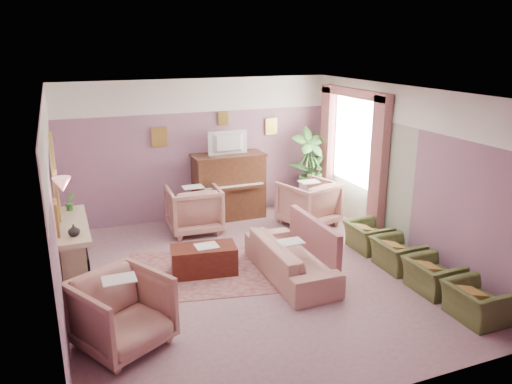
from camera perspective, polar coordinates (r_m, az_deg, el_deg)
name	(u,v)px	position (r m, az deg, el deg)	size (l,w,h in m)	color
floor	(255,275)	(7.86, -0.14, -9.51)	(5.50, 6.00, 0.01)	gray
ceiling	(255,93)	(7.07, -0.16, 11.26)	(5.50, 6.00, 0.01)	white
wall_back	(200,150)	(10.11, -6.47, 4.84)	(5.50, 0.02, 2.80)	slate
wall_front	(373,274)	(4.86, 13.19, -9.10)	(5.50, 0.02, 2.80)	slate
wall_left	(55,212)	(6.87, -22.01, -2.14)	(0.02, 6.00, 2.80)	slate
wall_right	(408,172)	(8.70, 16.94, 2.24)	(0.02, 6.00, 2.80)	slate
picture_rail_band	(198,95)	(9.93, -6.66, 10.91)	(5.50, 0.01, 0.65)	white
stripe_panel	(362,172)	(9.78, 12.02, 2.22)	(0.01, 3.00, 2.15)	#A5B39C
fireplace_surround	(74,265)	(7.36, -20.05, -7.80)	(0.30, 1.40, 1.10)	#BEAF8A
fireplace_inset	(83,273)	(7.42, -19.16, -8.77)	(0.18, 0.72, 0.68)	black
fire_ember	(87,284)	(7.49, -18.71, -9.98)	(0.06, 0.54, 0.10)	orange
mantel_shelf	(72,225)	(7.15, -20.27, -3.60)	(0.40, 1.55, 0.07)	#BEAF8A
hearth	(93,297)	(7.59, -18.10, -11.33)	(0.55, 1.50, 0.02)	#BEAF8A
mirror_frame	(55,178)	(6.95, -21.98, 1.53)	(0.04, 0.72, 1.20)	gold
mirror_glass	(57,177)	(6.95, -21.78, 1.56)	(0.01, 0.60, 1.06)	white
sconce_shade	(62,184)	(5.89, -21.27, 0.81)	(0.20, 0.20, 0.16)	#FFA494
piano	(229,187)	(10.13, -3.12, 0.58)	(1.40, 0.60, 1.30)	#462717
piano_keyshelf	(235,188)	(9.80, -2.47, 0.44)	(1.30, 0.12, 0.06)	#462717
piano_keys	(235,186)	(9.78, -2.47, 0.67)	(1.20, 0.08, 0.02)	white
piano_top	(228,155)	(9.97, -3.18, 4.23)	(1.45, 0.65, 0.04)	#462717
television	(229,141)	(9.86, -3.11, 5.81)	(0.80, 0.12, 0.48)	black
print_back_left	(159,137)	(9.83, -10.99, 6.20)	(0.30, 0.03, 0.38)	gold
print_back_right	(271,126)	(10.51, 1.76, 7.51)	(0.26, 0.03, 0.34)	gold
print_back_mid	(223,119)	(10.10, -3.76, 8.37)	(0.22, 0.03, 0.26)	gold
print_left_wall	(57,218)	(5.63, -21.82, -2.75)	(0.03, 0.28, 0.36)	gold
window_blind	(355,138)	(9.83, 11.27, 6.07)	(0.03, 1.40, 1.80)	beige
curtain_left	(378,170)	(9.13, 13.81, 2.51)	(0.16, 0.34, 2.60)	#905254
curtain_right	(327,149)	(10.64, 8.10, 4.84)	(0.16, 0.34, 2.60)	#905254
pelmet	(354,93)	(9.67, 11.16, 11.05)	(0.16, 2.20, 0.16)	#905254
mantel_plant	(70,202)	(7.62, -20.49, -1.03)	(0.16, 0.16, 0.28)	#397633
mantel_vase	(74,230)	(6.64, -20.10, -4.13)	(0.16, 0.16, 0.16)	white
area_rug	(207,271)	(8.00, -5.63, -9.02)	(2.50, 1.80, 0.01)	#8C5455
coffee_table	(204,260)	(7.87, -5.98, -7.73)	(1.00, 0.50, 0.45)	#451810
table_paper	(207,246)	(7.79, -5.67, -6.14)	(0.35, 0.28, 0.01)	silver
sofa	(291,252)	(7.69, 3.97, -6.84)	(0.67, 2.00, 0.81)	tan
sofa_throw	(314,236)	(7.79, 6.66, -5.04)	(0.10, 1.51, 0.55)	#905254
floral_armchair_left	(194,206)	(9.50, -7.14, -1.65)	(0.95, 0.95, 0.99)	tan
floral_armchair_right	(308,201)	(9.81, 6.02, -0.99)	(0.95, 0.95, 0.99)	tan
floral_armchair_front	(122,309)	(6.18, -15.09, -12.79)	(0.95, 0.95, 0.99)	tan
olive_chair_a	(476,297)	(7.18, 23.89, -10.91)	(0.52, 0.74, 0.64)	#4E592D
olive_chair_b	(433,271)	(7.70, 19.57, -8.50)	(0.52, 0.74, 0.64)	#4E592D
olive_chair_c	(397,250)	(8.27, 15.86, -6.36)	(0.52, 0.74, 0.64)	#4E592D
olive_chair_d	(368,232)	(8.88, 12.68, -4.49)	(0.52, 0.74, 0.64)	#4E592D
side_table	(311,194)	(10.74, 6.28, -0.21)	(0.52, 0.52, 0.70)	white
side_plant_big	(312,170)	(10.60, 6.37, 2.47)	(0.30, 0.30, 0.34)	#397633
side_plant_small	(319,172)	(10.58, 7.19, 2.25)	(0.16, 0.16, 0.28)	#397633
palm_pot	(308,202)	(10.78, 5.93, -1.14)	(0.34, 0.34, 0.34)	#97532B
palm_plant	(309,162)	(10.54, 6.08, 3.46)	(0.76, 0.76, 1.44)	#397633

